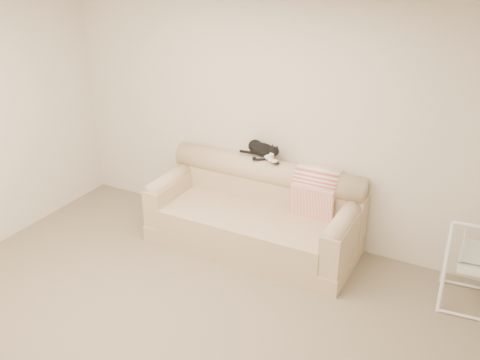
{
  "coord_description": "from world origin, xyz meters",
  "views": [
    {
      "loc": [
        2.18,
        -2.89,
        3.07
      ],
      "look_at": [
        -0.02,
        1.27,
        0.9
      ],
      "focal_mm": 40.0,
      "sensor_mm": 36.0,
      "label": 1
    }
  ],
  "objects_px": {
    "remote_a": "(261,158)",
    "baby_swing": "(473,264)",
    "remote_b": "(274,161)",
    "tuxedo_cat": "(263,150)",
    "sofa": "(256,215)"
  },
  "relations": [
    {
      "from": "remote_b",
      "to": "sofa",
      "type": "bearing_deg",
      "value": -111.98
    },
    {
      "from": "remote_a",
      "to": "remote_b",
      "type": "bearing_deg",
      "value": 4.03
    },
    {
      "from": "baby_swing",
      "to": "remote_a",
      "type": "bearing_deg",
      "value": 174.2
    },
    {
      "from": "remote_b",
      "to": "baby_swing",
      "type": "relative_size",
      "value": 0.2
    },
    {
      "from": "remote_a",
      "to": "baby_swing",
      "type": "bearing_deg",
      "value": -5.8
    },
    {
      "from": "remote_a",
      "to": "baby_swing",
      "type": "xyz_separation_m",
      "value": [
        2.21,
        -0.22,
        -0.51
      ]
    },
    {
      "from": "remote_b",
      "to": "remote_a",
      "type": "bearing_deg",
      "value": -175.97
    },
    {
      "from": "remote_b",
      "to": "tuxedo_cat",
      "type": "relative_size",
      "value": 0.33
    },
    {
      "from": "remote_a",
      "to": "tuxedo_cat",
      "type": "relative_size",
      "value": 0.37
    },
    {
      "from": "sofa",
      "to": "remote_a",
      "type": "height_order",
      "value": "remote_a"
    },
    {
      "from": "remote_b",
      "to": "tuxedo_cat",
      "type": "bearing_deg",
      "value": 167.7
    },
    {
      "from": "tuxedo_cat",
      "to": "baby_swing",
      "type": "relative_size",
      "value": 0.61
    },
    {
      "from": "remote_b",
      "to": "tuxedo_cat",
      "type": "height_order",
      "value": "tuxedo_cat"
    },
    {
      "from": "remote_a",
      "to": "baby_swing",
      "type": "height_order",
      "value": "remote_a"
    },
    {
      "from": "sofa",
      "to": "tuxedo_cat",
      "type": "xyz_separation_m",
      "value": [
        -0.05,
        0.26,
        0.64
      ]
    }
  ]
}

